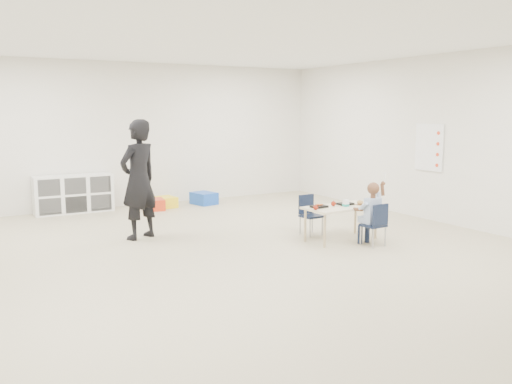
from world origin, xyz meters
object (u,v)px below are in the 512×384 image
cubby_shelf (74,194)px  adult (139,180)px  table (341,223)px  chair_near (373,224)px  child (374,212)px

cubby_shelf → adult: adult is taller
table → adult: 3.01m
table → adult: bearing=144.6°
chair_near → cubby_shelf: (-3.10, 4.64, 0.05)m
table → child: 0.56m
child → cubby_shelf: bearing=120.2°
child → adult: bearing=139.2°
chair_near → child: child is taller
adult → chair_near: bearing=117.7°
adult → cubby_shelf: bearing=-105.9°
cubby_shelf → adult: bearing=-80.8°
child → adult: adult is taller
table → chair_near: size_ratio=1.87×
table → cubby_shelf: bearing=121.6°
cubby_shelf → adult: (0.42, -2.60, 0.52)m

